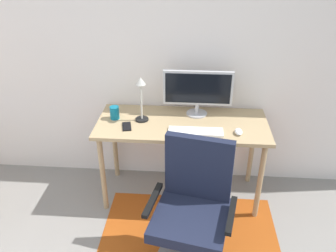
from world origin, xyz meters
TOP-DOWN VIEW (x-y plane):
  - wall_back at (0.00, 2.20)m, footprint 6.00×0.10m
  - desk at (0.34, 1.83)m, footprint 1.41×0.60m
  - monitor at (0.46, 1.99)m, footprint 0.58×0.18m
  - keyboard at (0.45, 1.67)m, footprint 0.43×0.13m
  - computer_mouse at (0.78, 1.68)m, footprint 0.06×0.10m
  - coffee_cup at (-0.23, 1.86)m, footprint 0.08×0.08m
  - cell_phone at (-0.11, 1.72)m, footprint 0.10×0.15m
  - desk_lamp at (0.00, 1.85)m, footprint 0.11×0.11m
  - office_chair at (0.44, 1.10)m, footprint 0.63×0.58m

SIDE VIEW (x-z plane):
  - office_chair at x=0.44m, z-range -0.07..0.89m
  - desk at x=0.34m, z-range 0.29..1.05m
  - cell_phone at x=-0.11m, z-range 0.75..0.76m
  - keyboard at x=0.45m, z-range 0.75..0.77m
  - computer_mouse at x=0.78m, z-range 0.75..0.79m
  - coffee_cup at x=-0.23m, z-range 0.75..0.86m
  - monitor at x=0.46m, z-range 0.79..1.18m
  - desk_lamp at x=0.00m, z-range 0.80..1.18m
  - wall_back at x=0.00m, z-range 0.00..2.60m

